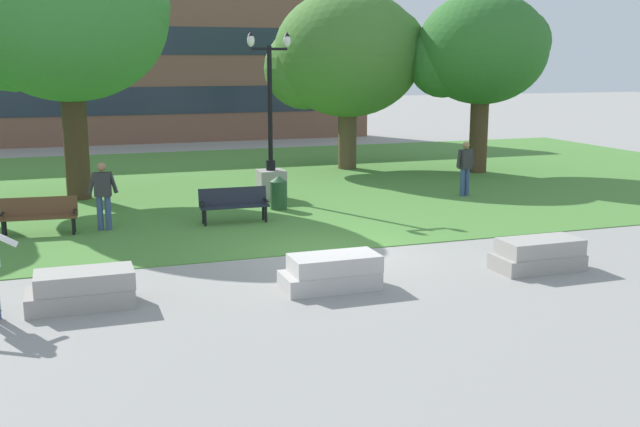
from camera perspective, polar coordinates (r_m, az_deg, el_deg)
ground_plane at (r=16.68m, az=0.49°, el=-2.99°), size 140.00×140.00×0.00m
grass_lawn at (r=26.13m, az=-6.86°, el=2.26°), size 40.00×20.00×0.02m
concrete_block_center at (r=13.64m, az=-17.66°, el=-5.54°), size 1.82×0.90×0.64m
concrete_block_left at (r=14.03m, az=0.91°, el=-4.50°), size 1.82×0.90×0.64m
concrete_block_right at (r=15.91m, az=16.31°, el=-3.04°), size 1.80×0.90×0.64m
park_bench_near_left at (r=19.48m, az=-20.63°, el=0.00°), size 1.84×0.70×0.90m
park_bench_near_right at (r=19.76m, az=-6.59°, el=0.83°), size 1.82×0.59×0.90m
lamp_post_right at (r=22.88m, az=-3.77°, el=3.61°), size 1.32×0.80×5.01m
tree_near_left at (r=29.37m, az=1.99°, el=11.95°), size 5.99×5.70×6.87m
tree_far_left at (r=28.99m, az=12.13°, el=12.05°), size 5.09×4.85×6.69m
tree_far_right at (r=23.95m, az=-18.84°, el=13.82°), size 6.16×5.87×7.94m
trash_bin at (r=21.40m, az=-3.18°, el=1.61°), size 0.49×0.49×0.96m
person_bystander_near_lawn at (r=19.38m, az=-16.21°, el=1.57°), size 0.76×0.31×1.71m
person_bystander_far_lawn at (r=23.87m, az=11.01°, el=3.62°), size 0.69×0.33×1.71m
building_facade_distant at (r=39.91m, az=-13.67°, el=11.68°), size 24.84×1.03×9.02m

